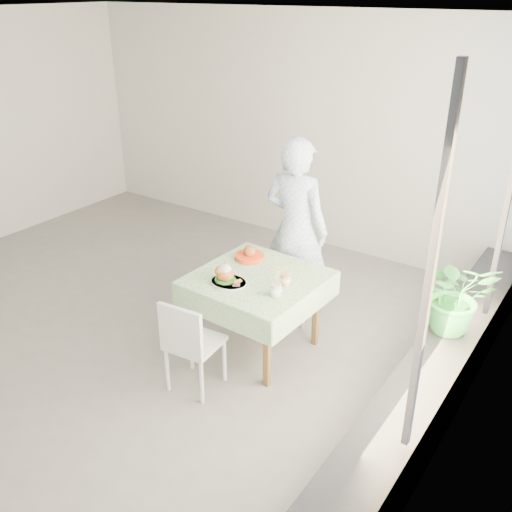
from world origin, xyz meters
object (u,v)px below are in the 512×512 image
Objects in this scene: chair_near at (195,360)px; potted_plant at (456,295)px; juice_cup_orange at (286,278)px; diner at (296,229)px; cafe_table at (257,305)px; main_dish at (227,277)px; chair_far at (294,293)px.

chair_near is 2.15m from potted_plant.
potted_plant reaches higher than juice_cup_orange.
diner reaches higher than chair_near.
cafe_table is 0.44m from main_dish.
chair_far is 0.46× the size of diner.
potted_plant is (1.57, -0.18, 0.57)m from chair_far.
chair_near is at bearing 86.78° from diner.
chair_far is 2.54× the size of main_dish.
juice_cup_orange is at bearing -65.98° from chair_far.
cafe_table is 0.60× the size of diner.
main_dish reaches higher than chair_far.
juice_cup_orange is at bearing 62.05° from chair_near.
potted_plant reaches higher than chair_near.
diner is (-0.08, 0.78, 0.44)m from cafe_table.
chair_far is 0.66m from diner.
diner is at bearing 88.73° from chair_near.
diner is at bearing 123.01° from chair_far.
main_dish is (-0.13, -0.92, 0.54)m from chair_far.
potted_plant is (1.70, 0.74, 0.03)m from main_dish.
main_dish is at bearing -156.37° from potted_plant.
chair_far is (-0.02, 0.68, -0.21)m from cafe_table.
diner is 1.02m from main_dish.
main_dish is 0.50m from juice_cup_orange.
juice_cup_orange reaches higher than chair_far.
diner is at bearing 170.41° from potted_plant.
main_dish is (-0.15, -0.24, 0.34)m from cafe_table.
main_dish is at bearing -97.96° from chair_far.
cafe_table is 0.71m from chair_far.
cafe_table is at bearing 94.16° from diner.
potted_plant is (1.63, -0.28, -0.08)m from diner.
potted_plant reaches higher than main_dish.
diner is at bearing 115.22° from juice_cup_orange.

